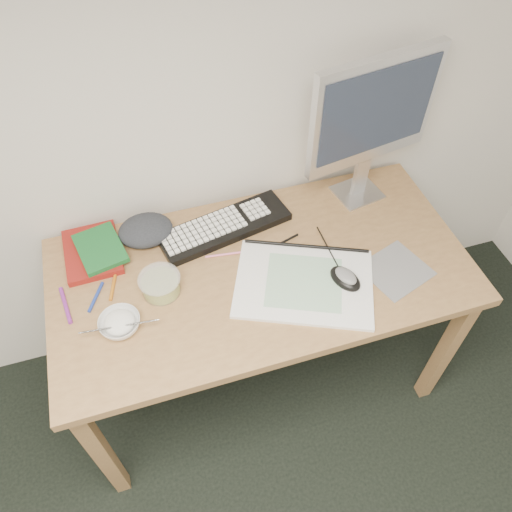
{
  "coord_description": "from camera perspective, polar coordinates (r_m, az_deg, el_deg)",
  "views": [
    {
      "loc": [
        0.01,
        0.45,
        2.06
      ],
      "look_at": [
        0.32,
        1.42,
        0.83
      ],
      "focal_mm": 35.0,
      "sensor_mm": 36.0,
      "label": 1
    }
  ],
  "objects": [
    {
      "name": "fruit_tub",
      "position": [
        1.62,
        -10.87,
        -3.22
      ],
      "size": [
        0.16,
        0.16,
        0.07
      ],
      "primitive_type": "cylinder",
      "rotation": [
        0.0,
        0.0,
        0.18
      ],
      "color": "#ECE453",
      "rests_on": "desk"
    },
    {
      "name": "marker_orange",
      "position": [
        1.69,
        -16.01,
        -3.26
      ],
      "size": [
        0.04,
        0.11,
        0.01
      ],
      "primitive_type": "cylinder",
      "rotation": [
        0.0,
        1.57,
        1.3
      ],
      "color": "#C26D16",
      "rests_on": "desk"
    },
    {
      "name": "mouse",
      "position": [
        1.63,
        10.22,
        -2.29
      ],
      "size": [
        0.11,
        0.14,
        0.04
      ],
      "primitive_type": "ellipsoid",
      "rotation": [
        0.0,
        0.0,
        0.38
      ],
      "color": "black",
      "rests_on": "sketchpad"
    },
    {
      "name": "pencil_tan",
      "position": [
        1.7,
        1.93,
        -0.11
      ],
      "size": [
        0.11,
        0.14,
        0.01
      ],
      "primitive_type": "cylinder",
      "rotation": [
        0.0,
        1.57,
        -0.91
      ],
      "color": "tan",
      "rests_on": "desk"
    },
    {
      "name": "book_green",
      "position": [
        1.76,
        -17.39,
        0.84
      ],
      "size": [
        0.18,
        0.22,
        0.02
      ],
      "primitive_type": "cube",
      "rotation": [
        0.0,
        0.0,
        0.21
      ],
      "color": "#175D27",
      "rests_on": "book_red"
    },
    {
      "name": "desk",
      "position": [
        1.74,
        0.57,
        -3.08
      ],
      "size": [
        1.4,
        0.7,
        0.75
      ],
      "color": "#A87F4D",
      "rests_on": "ground"
    },
    {
      "name": "book_red",
      "position": [
        1.79,
        -18.2,
        0.44
      ],
      "size": [
        0.19,
        0.25,
        0.02
      ],
      "primitive_type": "cube",
      "rotation": [
        0.0,
        0.0,
        0.03
      ],
      "color": "maroon",
      "rests_on": "desk"
    },
    {
      "name": "sketchpad",
      "position": [
        1.63,
        5.5,
        -3.11
      ],
      "size": [
        0.53,
        0.47,
        0.01
      ],
      "primitive_type": "cube",
      "rotation": [
        0.0,
        0.0,
        -0.41
      ],
      "color": "silver",
      "rests_on": "desk"
    },
    {
      "name": "cloth_lump",
      "position": [
        1.78,
        -12.5,
        2.88
      ],
      "size": [
        0.17,
        0.14,
        0.07
      ],
      "primitive_type": "ellipsoid",
      "rotation": [
        0.0,
        0.0,
        -0.06
      ],
      "color": "#25282D",
      "rests_on": "desk"
    },
    {
      "name": "keyboard",
      "position": [
        1.78,
        -3.62,
        3.35
      ],
      "size": [
        0.49,
        0.24,
        0.03
      ],
      "primitive_type": "cube",
      "rotation": [
        0.0,
        0.0,
        0.21
      ],
      "color": "black",
      "rests_on": "desk"
    },
    {
      "name": "marker_purple",
      "position": [
        1.68,
        -20.94,
        -5.28
      ],
      "size": [
        0.03,
        0.15,
        0.01
      ],
      "primitive_type": "cylinder",
      "rotation": [
        0.0,
        1.57,
        1.72
      ],
      "color": "#7F268E",
      "rests_on": "desk"
    },
    {
      "name": "pencil_pink",
      "position": [
        1.71,
        -2.69,
        0.31
      ],
      "size": [
        0.19,
        0.03,
        0.01
      ],
      "primitive_type": "cylinder",
      "rotation": [
        0.0,
        1.57,
        -0.13
      ],
      "color": "pink",
      "rests_on": "desk"
    },
    {
      "name": "rice_bowl",
      "position": [
        1.58,
        -15.28,
        -7.48
      ],
      "size": [
        0.16,
        0.16,
        0.04
      ],
      "primitive_type": "imported",
      "rotation": [
        0.0,
        0.0,
        -0.26
      ],
      "color": "white",
      "rests_on": "desk"
    },
    {
      "name": "monitor",
      "position": [
        1.74,
        13.27,
        15.39
      ],
      "size": [
        0.48,
        0.17,
        0.56
      ],
      "rotation": [
        0.0,
        0.0,
        0.17
      ],
      "color": "silver",
      "rests_on": "desk"
    },
    {
      "name": "marker_blue",
      "position": [
        1.67,
        -17.83,
        -4.47
      ],
      "size": [
        0.06,
        0.11,
        0.01
      ],
      "primitive_type": "cylinder",
      "rotation": [
        0.0,
        1.57,
        1.09
      ],
      "color": "#1C359A",
      "rests_on": "desk"
    },
    {
      "name": "mousepad",
      "position": [
        1.73,
        15.71,
        -1.57
      ],
      "size": [
        0.25,
        0.24,
        0.0
      ],
      "primitive_type": "cube",
      "rotation": [
        0.0,
        0.0,
        0.32
      ],
      "color": "gray",
      "rests_on": "desk"
    },
    {
      "name": "chopsticks",
      "position": [
        1.54,
        -15.37,
        -7.76
      ],
      "size": [
        0.22,
        0.04,
        0.02
      ],
      "primitive_type": "cylinder",
      "rotation": [
        0.0,
        1.57,
        -0.1
      ],
      "color": "#BBBCBE",
      "rests_on": "rice_bowl"
    },
    {
      "name": "pencil_black",
      "position": [
        1.73,
        2.14,
        1.1
      ],
      "size": [
        0.19,
        0.07,
        0.01
      ],
      "primitive_type": "cylinder",
      "rotation": [
        0.0,
        1.57,
        0.29
      ],
      "color": "black",
      "rests_on": "desk"
    }
  ]
}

